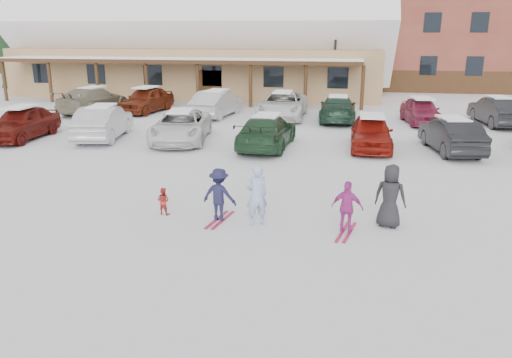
% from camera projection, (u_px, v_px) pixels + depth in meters
% --- Properties ---
extents(ground, '(160.00, 160.00, 0.00)m').
position_uv_depth(ground, '(238.00, 226.00, 12.86)').
color(ground, white).
rests_on(ground, ground).
extents(day_lodge, '(29.12, 12.50, 10.38)m').
position_uv_depth(day_lodge, '(201.00, 43.00, 39.65)').
color(day_lodge, '#AA8059').
rests_on(day_lodge, ground).
extents(lamp_post, '(0.50, 0.25, 6.61)m').
position_uv_depth(lamp_post, '(335.00, 48.00, 34.62)').
color(lamp_post, black).
rests_on(lamp_post, ground).
extents(conifer_0, '(4.40, 4.40, 10.20)m').
position_uv_depth(conifer_0, '(21.00, 21.00, 43.94)').
color(conifer_0, black).
rests_on(conifer_0, ground).
extents(conifer_2, '(5.28, 5.28, 12.24)m').
position_uv_depth(conifer_2, '(54.00, 13.00, 55.62)').
color(conifer_2, black).
rests_on(conifer_2, ground).
extents(conifer_3, '(3.96, 3.96, 9.18)m').
position_uv_depth(conifer_3, '(382.00, 29.00, 51.92)').
color(conifer_3, black).
rests_on(conifer_3, ground).
extents(adult_skier, '(0.70, 0.62, 1.62)m').
position_uv_depth(adult_skier, '(256.00, 195.00, 12.75)').
color(adult_skier, '#9BAFD9').
rests_on(adult_skier, ground).
extents(toddler_red, '(0.42, 0.35, 0.76)m').
position_uv_depth(toddler_red, '(163.00, 201.00, 13.62)').
color(toddler_red, '#B42C28').
rests_on(toddler_red, ground).
extents(child_navy, '(1.00, 0.68, 1.43)m').
position_uv_depth(child_navy, '(219.00, 195.00, 13.07)').
color(child_navy, '#191938').
rests_on(child_navy, ground).
extents(skis_child_navy, '(0.44, 1.41, 0.03)m').
position_uv_depth(skis_child_navy, '(220.00, 220.00, 13.27)').
color(skis_child_navy, '#A3173D').
rests_on(skis_child_navy, ground).
extents(child_magenta, '(0.84, 0.48, 1.34)m').
position_uv_depth(child_magenta, '(347.00, 207.00, 12.27)').
color(child_magenta, '#B72F90').
rests_on(child_magenta, ground).
extents(skis_child_magenta, '(0.48, 1.41, 0.03)m').
position_uv_depth(skis_child_magenta, '(346.00, 232.00, 12.45)').
color(skis_child_magenta, '#A3173D').
rests_on(skis_child_magenta, ground).
extents(bystander_dark, '(0.92, 0.73, 1.65)m').
position_uv_depth(bystander_dark, '(390.00, 196.00, 12.63)').
color(bystander_dark, black).
rests_on(bystander_dark, ground).
extents(parked_car_0, '(1.94, 4.50, 1.51)m').
position_uv_depth(parked_car_0, '(22.00, 123.00, 23.11)').
color(parked_car_0, '#5E120D').
rests_on(parked_car_0, ground).
extents(parked_car_1, '(2.42, 4.90, 1.54)m').
position_uv_depth(parked_car_1, '(103.00, 122.00, 23.15)').
color(parked_car_1, '#B5B5B9').
rests_on(parked_car_1, ground).
extents(parked_car_2, '(3.08, 5.36, 1.41)m').
position_uv_depth(parked_car_2, '(181.00, 126.00, 22.62)').
color(parked_car_2, white).
rests_on(parked_car_2, ground).
extents(parked_car_3, '(2.22, 4.96, 1.41)m').
position_uv_depth(parked_car_3, '(267.00, 132.00, 21.38)').
color(parked_car_3, '#1F3F25').
rests_on(parked_car_3, ground).
extents(parked_car_4, '(1.72, 4.22, 1.43)m').
position_uv_depth(parked_car_4, '(371.00, 132.00, 21.17)').
color(parked_car_4, maroon).
rests_on(parked_car_4, ground).
extents(parked_car_5, '(2.16, 4.48, 1.42)m').
position_uv_depth(parked_car_5, '(451.00, 135.00, 20.62)').
color(parked_car_5, black).
rests_on(parked_car_5, ground).
extents(parked_car_7, '(2.85, 5.62, 1.56)m').
position_uv_depth(parked_car_7, '(93.00, 100.00, 30.60)').
color(parked_car_7, gray).
rests_on(parked_car_7, ground).
extents(parked_car_8, '(2.51, 4.78, 1.55)m').
position_uv_depth(parked_car_8, '(146.00, 100.00, 30.81)').
color(parked_car_8, maroon).
rests_on(parked_car_8, ground).
extents(parked_car_9, '(2.21, 4.86, 1.55)m').
position_uv_depth(parked_car_9, '(217.00, 103.00, 29.23)').
color(parked_car_9, '#B3B4B8').
rests_on(parked_car_9, ground).
extents(parked_car_10, '(2.58, 5.54, 1.54)m').
position_uv_depth(parked_car_10, '(283.00, 105.00, 28.59)').
color(parked_car_10, white).
rests_on(parked_car_10, ground).
extents(parked_car_11, '(1.99, 4.84, 1.40)m').
position_uv_depth(parked_car_11, '(338.00, 109.00, 27.69)').
color(parked_car_11, '#1E3B2B').
rests_on(parked_car_11, ground).
extents(parked_car_12, '(2.11, 4.25, 1.39)m').
position_uv_depth(parked_car_12, '(421.00, 111.00, 26.99)').
color(parked_car_12, '#912747').
rests_on(parked_car_12, ground).
extents(parked_car_13, '(2.12, 4.71, 1.50)m').
position_uv_depth(parked_car_13, '(497.00, 111.00, 26.57)').
color(parked_car_13, black).
rests_on(parked_car_13, ground).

